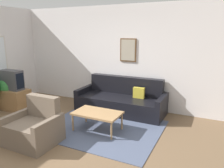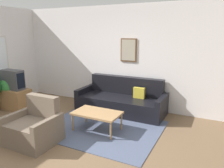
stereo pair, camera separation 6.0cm
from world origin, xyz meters
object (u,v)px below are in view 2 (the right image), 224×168
at_px(couch, 122,101).
at_px(coffee_table, 97,114).
at_px(armchair, 34,128).
at_px(tv, 12,80).

relative_size(couch, coffee_table, 2.32).
xyz_separation_m(couch, armchair, (-0.80, -2.20, -0.01)).
height_order(couch, tv, tv).
relative_size(couch, tv, 3.57).
relative_size(coffee_table, armchair, 1.11).
distance_m(coffee_table, tv, 2.71).
height_order(couch, armchair, couch).
distance_m(coffee_table, armchair, 1.23).
xyz_separation_m(tv, armchair, (1.87, -1.13, -0.51)).
distance_m(tv, armchair, 2.25).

